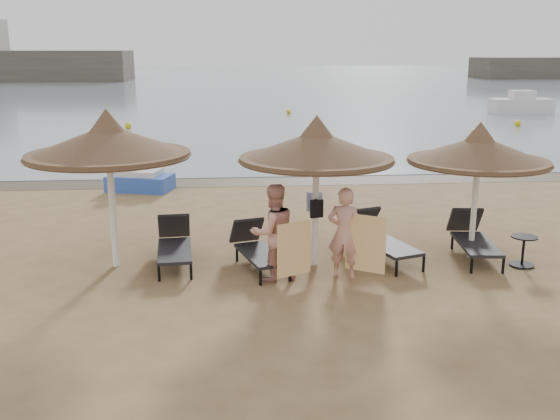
% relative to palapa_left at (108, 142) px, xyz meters
% --- Properties ---
extents(ground, '(160.00, 160.00, 0.00)m').
position_rel_palapa_left_xyz_m(ground, '(3.83, -1.41, -2.50)').
color(ground, olive).
rests_on(ground, ground).
extents(sea, '(200.00, 140.00, 0.03)m').
position_rel_palapa_left_xyz_m(sea, '(3.83, 78.59, -2.48)').
color(sea, gray).
rests_on(sea, ground).
extents(wet_sand_strip, '(200.00, 1.60, 0.01)m').
position_rel_palapa_left_xyz_m(wet_sand_strip, '(3.83, 7.99, -2.49)').
color(wet_sand_strip, '#4C402F').
rests_on(wet_sand_strip, ground).
extents(far_shore, '(150.00, 54.80, 12.00)m').
position_rel_palapa_left_xyz_m(far_shore, '(-21.28, 76.41, 0.41)').
color(far_shore, '#564F44').
rests_on(far_shore, ground).
extents(palapa_left, '(3.16, 3.16, 3.14)m').
position_rel_palapa_left_xyz_m(palapa_left, '(0.00, 0.00, 0.00)').
color(palapa_left, white).
rests_on(palapa_left, ground).
extents(palapa_center, '(3.03, 3.03, 3.01)m').
position_rel_palapa_left_xyz_m(palapa_center, '(3.98, -0.26, -0.10)').
color(palapa_center, white).
rests_on(palapa_center, ground).
extents(palapa_right, '(2.85, 2.85, 2.83)m').
position_rel_palapa_left_xyz_m(palapa_right, '(7.30, -0.04, -0.25)').
color(palapa_right, white).
rests_on(palapa_right, ground).
extents(lounger_far_left, '(0.82, 2.03, 0.88)m').
position_rel_palapa_left_xyz_m(lounger_far_left, '(1.16, 0.14, -2.10)').
color(lounger_far_left, black).
rests_on(lounger_far_left, ground).
extents(lounger_near_left, '(1.16, 2.03, 0.86)m').
position_rel_palapa_left_xyz_m(lounger_near_left, '(2.81, -0.23, -2.11)').
color(lounger_near_left, black).
rests_on(lounger_near_left, ground).
extents(lounger_near_right, '(1.35, 2.20, 0.94)m').
position_rel_palapa_left_xyz_m(lounger_near_right, '(5.37, 0.12, -2.08)').
color(lounger_near_right, black).
rests_on(lounger_near_right, ground).
extents(lounger_far_right, '(0.87, 2.08, 0.91)m').
position_rel_palapa_left_xyz_m(lounger_far_right, '(7.36, 0.05, -2.09)').
color(lounger_far_right, black).
rests_on(lounger_far_right, ground).
extents(side_table, '(0.51, 0.51, 0.62)m').
position_rel_palapa_left_xyz_m(side_table, '(8.12, -0.66, -2.21)').
color(side_table, black).
rests_on(side_table, ground).
extents(person_left, '(1.14, 0.94, 2.14)m').
position_rel_palapa_left_xyz_m(person_left, '(3.09, -1.01, -1.43)').
color(person_left, tan).
rests_on(person_left, ground).
extents(person_right, '(1.10, 0.91, 2.05)m').
position_rel_palapa_left_xyz_m(person_right, '(4.43, -1.04, -1.47)').
color(person_right, tan).
rests_on(person_right, ground).
extents(towel_left, '(0.65, 0.36, 1.02)m').
position_rel_palapa_left_xyz_m(towel_left, '(3.44, -1.36, -1.79)').
color(towel_left, orange).
rests_on(towel_left, ground).
extents(towel_right, '(0.67, 0.43, 1.08)m').
position_rel_palapa_left_xyz_m(towel_right, '(4.78, -1.29, -1.75)').
color(towel_right, orange).
rests_on(towel_right, ground).
extents(bag_patterned, '(0.31, 0.10, 0.39)m').
position_rel_palapa_left_xyz_m(bag_patterned, '(3.98, -0.08, -1.23)').
color(bag_patterned, white).
rests_on(bag_patterned, ground).
extents(bag_dark, '(0.27, 0.16, 0.36)m').
position_rel_palapa_left_xyz_m(bag_dark, '(3.98, -0.42, -1.29)').
color(bag_dark, black).
rests_on(bag_dark, ground).
extents(pedal_boat, '(2.12, 1.57, 0.88)m').
position_rel_palapa_left_xyz_m(pedal_boat, '(-0.47, 7.00, -2.17)').
color(pedal_boat, blue).
rests_on(pedal_boat, ground).
extents(buoy_left, '(0.35, 0.35, 0.35)m').
position_rel_palapa_left_xyz_m(buoy_left, '(-3.16, 22.35, -2.32)').
color(buoy_left, '#D9BE0C').
rests_on(buoy_left, ground).
extents(buoy_mid, '(0.32, 0.32, 0.32)m').
position_rel_palapa_left_xyz_m(buoy_mid, '(6.30, 29.69, -2.34)').
color(buoy_mid, '#D9BE0C').
rests_on(buoy_mid, ground).
extents(buoy_right, '(0.35, 0.35, 0.35)m').
position_rel_palapa_left_xyz_m(buoy_right, '(18.48, 21.81, -2.32)').
color(buoy_right, '#D9BE0C').
rests_on(buoy_right, ground).
extents(buoy_extra, '(0.35, 0.35, 0.35)m').
position_rel_palapa_left_xyz_m(buoy_extra, '(14.56, 18.23, -2.32)').
color(buoy_extra, '#D9BE0C').
rests_on(buoy_extra, ground).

